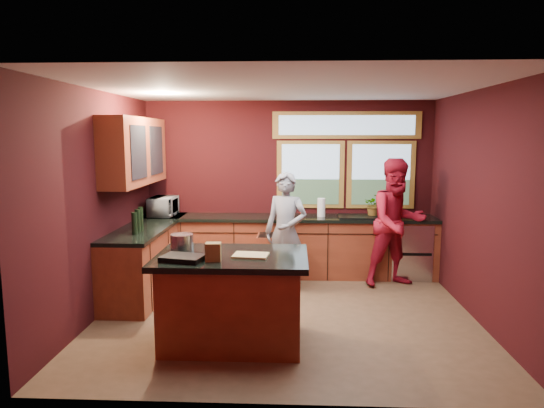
# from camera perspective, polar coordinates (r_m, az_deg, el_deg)

# --- Properties ---
(floor) EXTENTS (4.50, 4.50, 0.00)m
(floor) POSITION_cam_1_polar(r_m,az_deg,el_deg) (6.05, 1.61, -12.84)
(floor) COLOR brown
(floor) RESTS_ON ground
(room_shell) EXTENTS (4.52, 4.02, 2.71)m
(room_shell) POSITION_cam_1_polar(r_m,az_deg,el_deg) (6.03, -3.96, 4.60)
(room_shell) COLOR black
(room_shell) RESTS_ON ground
(back_counter) EXTENTS (4.50, 0.64, 0.93)m
(back_counter) POSITION_cam_1_polar(r_m,az_deg,el_deg) (7.55, 3.37, -4.94)
(back_counter) COLOR maroon
(back_counter) RESTS_ON floor
(left_counter) EXTENTS (0.64, 2.30, 0.93)m
(left_counter) POSITION_cam_1_polar(r_m,az_deg,el_deg) (7.03, -14.45, -6.15)
(left_counter) COLOR maroon
(left_counter) RESTS_ON floor
(island) EXTENTS (1.55, 1.05, 0.95)m
(island) POSITION_cam_1_polar(r_m,az_deg,el_deg) (5.15, -4.68, -11.02)
(island) COLOR maroon
(island) RESTS_ON floor
(person_grey) EXTENTS (0.71, 0.59, 1.67)m
(person_grey) POSITION_cam_1_polar(r_m,az_deg,el_deg) (6.72, 1.63, -3.33)
(person_grey) COLOR slate
(person_grey) RESTS_ON floor
(person_red) EXTENTS (1.07, 0.95, 1.84)m
(person_red) POSITION_cam_1_polar(r_m,az_deg,el_deg) (7.17, 14.50, -2.15)
(person_red) COLOR #A71326
(person_red) RESTS_ON floor
(microwave) EXTENTS (0.38, 0.54, 0.29)m
(microwave) POSITION_cam_1_polar(r_m,az_deg,el_deg) (7.65, -12.67, -0.29)
(microwave) COLOR #999999
(microwave) RESTS_ON left_counter
(potted_plant) EXTENTS (0.31, 0.27, 0.35)m
(potted_plant) POSITION_cam_1_polar(r_m,az_deg,el_deg) (7.58, 11.95, -0.12)
(potted_plant) COLOR #999999
(potted_plant) RESTS_ON back_counter
(paper_towel) EXTENTS (0.12, 0.12, 0.28)m
(paper_towel) POSITION_cam_1_polar(r_m,az_deg,el_deg) (7.45, 5.82, -0.40)
(paper_towel) COLOR white
(paper_towel) RESTS_ON back_counter
(cutting_board) EXTENTS (0.37, 0.29, 0.02)m
(cutting_board) POSITION_cam_1_polar(r_m,az_deg,el_deg) (4.95, -2.51, -6.04)
(cutting_board) COLOR tan
(cutting_board) RESTS_ON island
(stock_pot) EXTENTS (0.24, 0.24, 0.18)m
(stock_pot) POSITION_cam_1_polar(r_m,az_deg,el_deg) (5.24, -10.54, -4.48)
(stock_pot) COLOR #A8A8AD
(stock_pot) RESTS_ON island
(paper_bag) EXTENTS (0.16, 0.13, 0.18)m
(paper_bag) POSITION_cam_1_polar(r_m,az_deg,el_deg) (4.78, -6.93, -5.61)
(paper_bag) COLOR brown
(paper_bag) RESTS_ON island
(black_tray) EXTENTS (0.45, 0.36, 0.05)m
(black_tray) POSITION_cam_1_polar(r_m,az_deg,el_deg) (4.85, -10.43, -6.27)
(black_tray) COLOR black
(black_tray) RESTS_ON island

